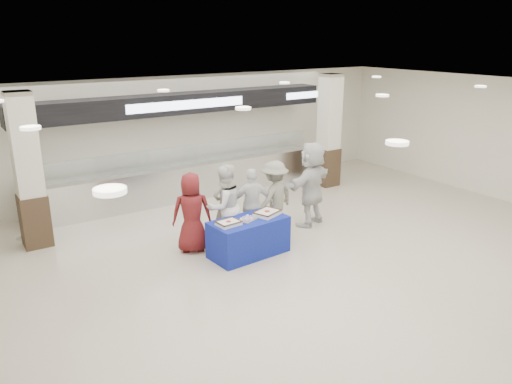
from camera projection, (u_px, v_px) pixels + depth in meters
ground at (313, 273)px, 9.27m from camera, size 14.00×14.00×0.00m
serving_line at (184, 156)px, 13.22m from camera, size 8.70×0.85×2.80m
column_left at (29, 175)px, 10.05m from camera, size 0.55×0.55×3.20m
column_right at (329, 133)px, 14.25m from camera, size 0.55×0.55×3.20m
display_table at (249, 237)px, 9.95m from camera, size 1.60×0.89×0.75m
sheet_cake_left at (229, 223)px, 9.53m from camera, size 0.45×0.36×0.09m
sheet_cake_right at (267, 213)px, 10.06m from camera, size 0.60×0.53×0.10m
cupcake_tray at (247, 219)px, 9.80m from camera, size 0.43×0.38×0.06m
civilian_maroon at (192, 213)px, 10.00m from camera, size 0.94×0.80×1.64m
soldier_a at (226, 206)px, 10.23m from camera, size 0.70×0.52×1.76m
chef_tall at (224, 207)px, 10.21m from camera, size 0.90×0.74×1.74m
chef_short at (252, 204)px, 10.60m from camera, size 1.00×0.69×1.57m
soldier_b at (274, 198)px, 10.89m from camera, size 1.19×0.87×1.65m
civilian_white at (311, 184)px, 11.39m from camera, size 1.90×1.13×1.95m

